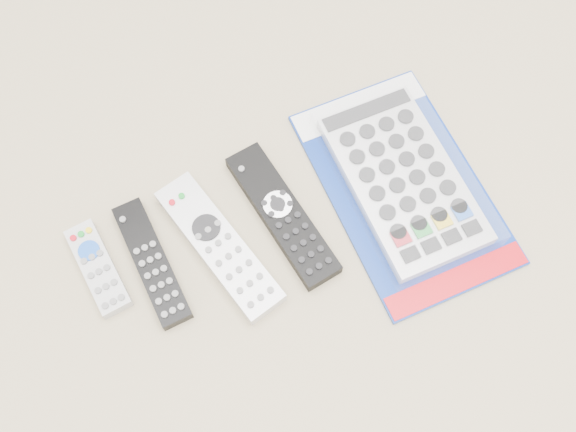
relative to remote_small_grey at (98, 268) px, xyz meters
name	(u,v)px	position (x,y,z in m)	size (l,w,h in m)	color
remote_small_grey	(98,268)	(0.00, 0.00, 0.00)	(0.05, 0.14, 0.02)	#ADADAF
remote_slim_black	(152,263)	(0.07, -0.03, 0.00)	(0.04, 0.19, 0.02)	black
remote_silver_dvd	(219,246)	(0.16, -0.05, 0.00)	(0.10, 0.24, 0.03)	silver
remote_large_black	(283,215)	(0.26, -0.05, 0.00)	(0.07, 0.23, 0.02)	black
jumbo_remote_packaged	(403,179)	(0.43, -0.08, 0.01)	(0.23, 0.36, 0.05)	navy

